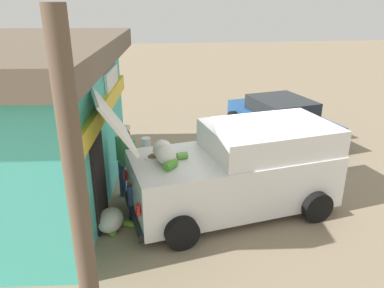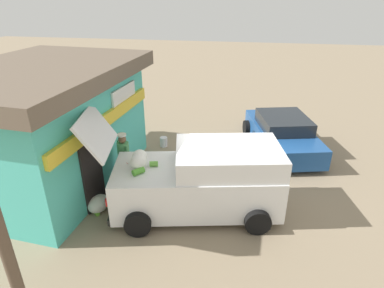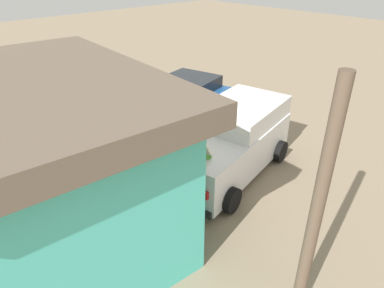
{
  "view_description": "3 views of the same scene",
  "coord_description": "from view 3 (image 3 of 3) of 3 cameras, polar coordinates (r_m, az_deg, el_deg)",
  "views": [
    {
      "loc": [
        -8.24,
        2.28,
        4.34
      ],
      "look_at": [
        -0.11,
        1.27,
        1.11
      ],
      "focal_mm": 35.11,
      "sensor_mm": 36.0,
      "label": 1
    },
    {
      "loc": [
        -8.39,
        -0.58,
        5.42
      ],
      "look_at": [
        0.46,
        0.94,
        1.13
      ],
      "focal_mm": 30.45,
      "sensor_mm": 36.0,
      "label": 2
    },
    {
      "loc": [
        -6.71,
        7.0,
        5.48
      ],
      "look_at": [
        -0.41,
        1.1,
        0.78
      ],
      "focal_mm": 32.61,
      "sensor_mm": 36.0,
      "label": 3
    }
  ],
  "objects": [
    {
      "name": "delivery_van",
      "position": [
        9.74,
        6.18,
        0.51
      ],
      "size": [
        2.88,
        5.12,
        2.77
      ],
      "color": "white",
      "rests_on": "ground_plane"
    },
    {
      "name": "utility_pole",
      "position": [
        5.49,
        19.62,
        -10.74
      ],
      "size": [
        0.2,
        0.2,
        4.3
      ],
      "primitive_type": "cylinder",
      "color": "brown",
      "rests_on": "ground_plane"
    },
    {
      "name": "vendor_standing",
      "position": [
        8.76,
        -7.81,
        -2.51
      ],
      "size": [
        0.48,
        0.48,
        1.73
      ],
      "color": "navy",
      "rests_on": "ground_plane"
    },
    {
      "name": "storefront_bar",
      "position": [
        7.57,
        -22.97,
        -2.8
      ],
      "size": [
        6.51,
        4.95,
        3.54
      ],
      "color": "#4CC6B7",
      "rests_on": "ground_plane"
    },
    {
      "name": "parked_sedan",
      "position": [
        14.08,
        -0.15,
        8.33
      ],
      "size": [
        4.35,
        2.93,
        1.3
      ],
      "color": "#1E4C8C",
      "rests_on": "ground_plane"
    },
    {
      "name": "unloaded_banana_pile",
      "position": [
        8.24,
        -3.98,
        -11.4
      ],
      "size": [
        0.75,
        0.91,
        0.43
      ],
      "color": "silver",
      "rests_on": "ground_plane"
    },
    {
      "name": "paint_bucket",
      "position": [
        11.54,
        -14.34,
        0.25
      ],
      "size": [
        0.28,
        0.28,
        0.37
      ],
      "primitive_type": "cylinder",
      "color": "silver",
      "rests_on": "ground_plane"
    },
    {
      "name": "customer_bending",
      "position": [
        8.41,
        -2.06,
        -5.06
      ],
      "size": [
        0.71,
        0.71,
        1.36
      ],
      "color": "navy",
      "rests_on": "ground_plane"
    },
    {
      "name": "ground_plane",
      "position": [
        11.14,
        2.69,
        -0.95
      ],
      "size": [
        60.0,
        60.0,
        0.0
      ],
      "primitive_type": "plane",
      "color": "gray"
    }
  ]
}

